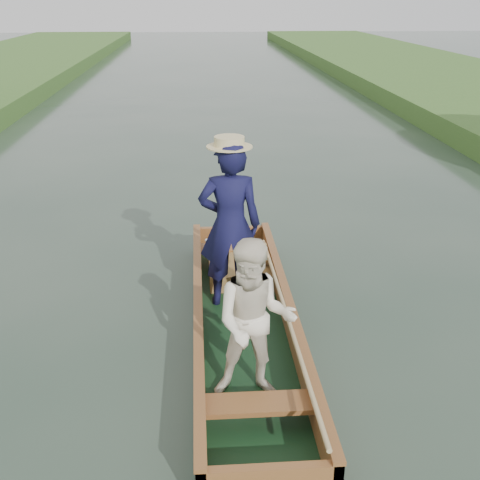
{
  "coord_description": "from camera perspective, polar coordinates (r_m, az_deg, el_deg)",
  "views": [
    {
      "loc": [
        -0.47,
        -5.89,
        3.61
      ],
      "look_at": [
        0.0,
        0.6,
        0.95
      ],
      "focal_mm": 45.0,
      "sensor_mm": 36.0,
      "label": 1
    }
  ],
  "objects": [
    {
      "name": "ground",
      "position": [
        6.92,
        0.36,
        -9.19
      ],
      "size": [
        120.0,
        120.0,
        0.0
      ],
      "primitive_type": "plane",
      "color": "#283D30",
      "rests_on": "ground"
    },
    {
      "name": "punt",
      "position": [
        6.59,
        0.17,
        -4.35
      ],
      "size": [
        1.12,
        5.0,
        2.13
      ],
      "color": "#133218",
      "rests_on": "ground"
    },
    {
      "name": "trees_far",
      "position": [
        12.49,
        -10.96,
        16.77
      ],
      "size": [
        21.74,
        12.36,
        4.33
      ],
      "color": "#47331E",
      "rests_on": "ground"
    }
  ]
}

